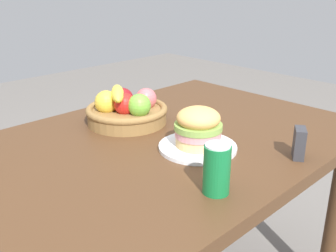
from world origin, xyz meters
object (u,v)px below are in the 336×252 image
at_px(sandwich, 198,127).
at_px(fruit_basket, 127,110).
at_px(napkin_holder, 299,143).
at_px(plate, 198,147).
at_px(soda_can, 217,169).

height_order(sandwich, fruit_basket, fruit_basket).
bearing_deg(fruit_basket, sandwich, -88.80).
distance_m(sandwich, napkin_holder, 0.29).
distance_m(plate, fruit_basket, 0.33).
bearing_deg(napkin_holder, fruit_basket, 72.99).
distance_m(fruit_basket, napkin_holder, 0.60).
relative_size(sandwich, napkin_holder, 1.61).
bearing_deg(plate, napkin_holder, -56.57).
xyz_separation_m(plate, soda_can, (-0.16, -0.20, 0.06)).
relative_size(plate, sandwich, 1.65).
height_order(plate, sandwich, sandwich).
distance_m(plate, soda_can, 0.27).
bearing_deg(sandwich, soda_can, -128.81).
distance_m(soda_can, fruit_basket, 0.55).
distance_m(plate, napkin_holder, 0.29).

